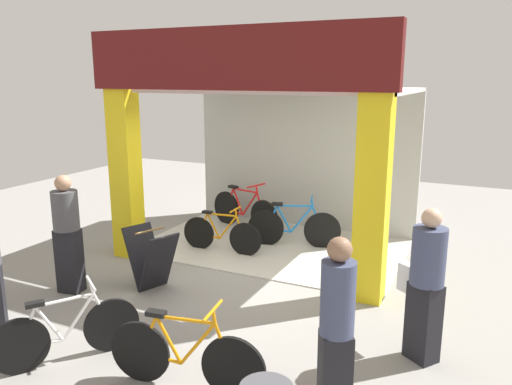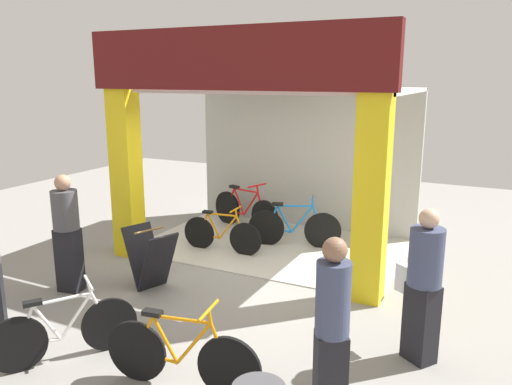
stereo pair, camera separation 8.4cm
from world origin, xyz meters
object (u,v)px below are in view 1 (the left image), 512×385
at_px(pedestrian_1, 337,328).
at_px(bicycle_parked_1, 185,356).
at_px(bicycle_inside_1, 244,211).
at_px(pedestrian_2, 67,232).
at_px(sandwich_board_sign, 151,259).
at_px(bicycle_inside_2, 221,234).
at_px(bicycle_inside_0, 293,227).
at_px(pedestrian_0, 426,283).
at_px(bicycle_parked_0, 66,332).

bearing_deg(pedestrian_1, bicycle_parked_1, -169.67).
bearing_deg(bicycle_inside_1, pedestrian_2, -103.32).
distance_m(sandwich_board_sign, pedestrian_2, 1.22).
relative_size(sandwich_board_sign, pedestrian_2, 0.53).
xyz_separation_m(bicycle_parked_1, sandwich_board_sign, (-1.78, 1.84, 0.08)).
bearing_deg(bicycle_inside_2, sandwich_board_sign, -95.00).
height_order(bicycle_inside_0, bicycle_inside_1, bicycle_inside_1).
distance_m(bicycle_inside_2, pedestrian_0, 4.19).
xyz_separation_m(bicycle_parked_1, pedestrian_1, (1.42, 0.26, 0.50)).
relative_size(bicycle_inside_0, bicycle_parked_0, 1.25).
height_order(pedestrian_1, pedestrian_2, pedestrian_2).
distance_m(bicycle_inside_2, pedestrian_1, 4.56).
height_order(pedestrian_0, pedestrian_2, pedestrian_0).
height_order(bicycle_parked_1, pedestrian_1, pedestrian_1).
relative_size(bicycle_inside_2, pedestrian_0, 0.88).
height_order(sandwich_board_sign, pedestrian_2, pedestrian_2).
distance_m(bicycle_inside_0, sandwich_board_sign, 2.83).
bearing_deg(pedestrian_0, pedestrian_2, -176.20).
bearing_deg(sandwich_board_sign, bicycle_inside_0, 65.37).
bearing_deg(pedestrian_1, bicycle_inside_1, 124.96).
bearing_deg(pedestrian_0, bicycle_inside_0, 132.48).
bearing_deg(pedestrian_0, pedestrian_1, -113.59).
distance_m(sandwich_board_sign, pedestrian_0, 3.81).
relative_size(bicycle_inside_1, pedestrian_0, 0.99).
distance_m(bicycle_inside_1, sandwich_board_sign, 3.14).
xyz_separation_m(bicycle_parked_1, pedestrian_0, (1.99, 1.57, 0.52)).
bearing_deg(sandwich_board_sign, bicycle_parked_1, -45.89).
height_order(bicycle_inside_0, sandwich_board_sign, bicycle_inside_0).
height_order(bicycle_inside_0, pedestrian_2, pedestrian_2).
bearing_deg(bicycle_inside_2, bicycle_parked_1, -65.66).
xyz_separation_m(bicycle_parked_0, pedestrian_1, (2.84, 0.39, 0.52)).
height_order(bicycle_inside_1, pedestrian_2, pedestrian_2).
bearing_deg(bicycle_inside_1, bicycle_parked_0, -84.81).
distance_m(bicycle_parked_0, pedestrian_1, 2.91).
bearing_deg(bicycle_inside_0, bicycle_parked_0, -100.11).
relative_size(bicycle_parked_0, pedestrian_1, 0.76).
height_order(bicycle_inside_2, bicycle_parked_1, bicycle_parked_1).
height_order(bicycle_inside_1, pedestrian_0, pedestrian_0).
relative_size(pedestrian_0, pedestrian_2, 1.00).
distance_m(bicycle_parked_1, pedestrian_2, 3.08).
relative_size(pedestrian_1, pedestrian_2, 1.00).
xyz_separation_m(bicycle_parked_0, sandwich_board_sign, (-0.37, 1.97, 0.10)).
xyz_separation_m(bicycle_inside_0, bicycle_parked_0, (-0.81, -4.54, -0.03)).
distance_m(bicycle_inside_1, pedestrian_2, 3.86).
bearing_deg(bicycle_inside_2, pedestrian_1, -47.60).
height_order(bicycle_inside_2, bicycle_parked_0, bicycle_parked_0).
relative_size(bicycle_inside_0, pedestrian_2, 0.95).
height_order(sandwich_board_sign, pedestrian_1, pedestrian_1).
xyz_separation_m(bicycle_inside_1, pedestrian_1, (3.30, -4.72, 0.48)).
relative_size(bicycle_inside_1, sandwich_board_sign, 1.86).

